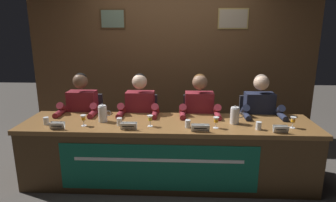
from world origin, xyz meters
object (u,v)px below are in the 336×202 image
(chair_far_right, at_px, (254,131))
(juice_glass_far_left, at_px, (83,118))
(nameplate_center_right, at_px, (200,128))
(juice_glass_center_right, at_px, (216,120))
(conference_table, at_px, (167,144))
(panelist_center_right, at_px, (199,115))
(nameplate_center_left, at_px, (129,126))
(water_cup_center_right, at_px, (188,124))
(water_pitcher_left_side, at_px, (103,114))
(water_cup_center_left, at_px, (120,122))
(chair_far_left, at_px, (87,128))
(water_pitcher_right_side, at_px, (235,115))
(water_cup_far_right, at_px, (259,126))
(panelist_far_right, at_px, (260,116))
(juice_glass_far_right, at_px, (293,120))
(panelist_far_left, at_px, (81,113))
(nameplate_far_right, at_px, (281,129))
(juice_glass_center_left, at_px, (150,119))
(water_cup_far_left, at_px, (46,121))
(chair_center_left, at_px, (142,129))
(panelist_center_left, at_px, (140,114))
(chair_center_right, at_px, (198,130))
(nameplate_far_left, at_px, (57,126))

(chair_far_right, bearing_deg, juice_glass_far_left, -160.46)
(nameplate_center_right, xyz_separation_m, juice_glass_center_right, (0.17, 0.11, 0.05))
(conference_table, relative_size, panelist_center_right, 2.75)
(nameplate_center_left, distance_m, water_cup_center_right, 0.64)
(conference_table, bearing_deg, chair_far_right, 30.43)
(water_pitcher_left_side, bearing_deg, water_cup_center_left, -29.86)
(conference_table, relative_size, nameplate_center_right, 17.51)
(chair_far_left, relative_size, water_cup_center_right, 10.44)
(water_cup_center_right, height_order, chair_far_right, chair_far_right)
(juice_glass_center_right, distance_m, water_pitcher_right_side, 0.28)
(water_cup_center_right, relative_size, water_cup_far_right, 1.00)
(nameplate_center_left, relative_size, water_pitcher_left_side, 0.84)
(panelist_far_right, xyz_separation_m, water_cup_far_right, (-0.17, -0.56, 0.06))
(nameplate_center_left, height_order, panelist_far_right, panelist_far_right)
(panelist_center_right, relative_size, juice_glass_far_right, 9.80)
(panelist_far_left, relative_size, nameplate_far_right, 8.02)
(nameplate_center_right, bearing_deg, water_pitcher_left_side, 165.72)
(water_pitcher_right_side, bearing_deg, chair_far_left, 163.07)
(water_pitcher_left_side, bearing_deg, panelist_center_right, 18.28)
(water_pitcher_right_side, bearing_deg, juice_glass_center_left, -171.84)
(juice_glass_center_right, height_order, water_cup_center_right, juice_glass_center_right)
(panelist_center_right, distance_m, water_cup_center_right, 0.56)
(panelist_far_left, height_order, water_cup_center_left, panelist_far_left)
(nameplate_center_right, distance_m, panelist_far_right, 1.03)
(water_cup_far_left, bearing_deg, water_cup_center_left, 0.80)
(conference_table, relative_size, chair_center_left, 3.76)
(panelist_center_left, bearing_deg, juice_glass_center_right, -30.82)
(water_cup_center_left, relative_size, juice_glass_far_right, 0.69)
(panelist_far_left, distance_m, panelist_center_right, 1.52)
(juice_glass_center_right, bearing_deg, chair_far_left, 156.08)
(chair_center_right, height_order, water_cup_center_right, chair_center_right)
(water_cup_center_left, bearing_deg, water_cup_center_right, -2.79)
(nameplate_center_right, bearing_deg, juice_glass_far_right, 8.86)
(panelist_center_right, xyz_separation_m, chair_far_right, (0.76, 0.20, -0.28))
(nameplate_center_left, bearing_deg, chair_center_left, 88.11)
(panelist_far_left, height_order, chair_center_left, panelist_far_left)
(panelist_center_left, height_order, juice_glass_far_right, panelist_center_left)
(water_pitcher_left_side, bearing_deg, chair_center_right, 26.85)
(nameplate_center_left, bearing_deg, water_pitcher_right_side, 12.17)
(chair_center_left, bearing_deg, panelist_far_left, -165.35)
(water_pitcher_left_side, bearing_deg, juice_glass_far_right, -3.37)
(nameplate_far_left, height_order, water_pitcher_right_side, water_pitcher_right_side)
(conference_table, xyz_separation_m, nameplate_far_left, (-1.17, -0.18, 0.27))
(water_cup_far_left, bearing_deg, panelist_far_left, 67.15)
(nameplate_far_left, bearing_deg, panelist_center_right, 22.84)
(juice_glass_center_right, distance_m, chair_far_right, 1.03)
(juice_glass_far_left, xyz_separation_m, water_pitcher_right_side, (1.68, 0.16, 0.01))
(nameplate_center_right, bearing_deg, chair_far_right, 47.19)
(panelist_center_left, xyz_separation_m, water_cup_center_right, (0.60, -0.54, 0.06))
(nameplate_center_left, distance_m, chair_far_right, 1.79)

